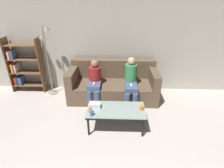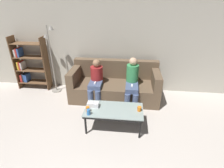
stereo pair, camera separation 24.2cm
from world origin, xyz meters
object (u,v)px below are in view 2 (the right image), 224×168
Objects in this scene: coffee_table at (114,111)px; cup_near_left at (88,112)px; cup_near_right at (88,109)px; standing_lamp at (51,53)px; cup_far_center at (139,109)px; bookshelf at (28,64)px; tissue_box at (93,105)px; seated_person_left_end at (96,80)px; couch at (115,85)px; seated_person_mid_left at (132,81)px.

coffee_table is 0.51m from cup_near_left.
standing_lamp is (-1.27, 1.51, 0.61)m from cup_near_right.
cup_far_center is (0.97, 0.13, -0.01)m from cup_near_right.
tissue_box is at bearing -34.73° from bookshelf.
coffee_table is 0.63× the size of standing_lamp.
standing_lamp reaches higher than coffee_table.
cup_near_right reaches higher than coffee_table.
cup_near_left is 0.06× the size of standing_lamp.
coffee_table is 10.26× the size of cup_near_right.
cup_near_left is at bearing -97.09° from tissue_box.
cup_far_center is 0.08× the size of seated_person_left_end.
cup_far_center is 1.42m from seated_person_left_end.
bookshelf is at bearing 173.05° from couch.
cup_near_right is at bearing -105.75° from couch.
coffee_table is at bearing 26.21° from cup_near_left.
cup_near_right is at bearing -126.65° from seated_person_mid_left.
couch is at bearing 28.34° from seated_person_left_end.
cup_near_left is at bearing -153.79° from coffee_table.
cup_near_left is 0.51× the size of tissue_box.
seated_person_mid_left is at bearing 70.78° from coffee_table.
tissue_box is 0.15× the size of bookshelf.
couch is 19.75× the size of cup_near_left.
cup_near_left is 0.10× the size of seated_person_mid_left.
seated_person_left_end is (-0.09, 1.21, 0.07)m from cup_near_left.
cup_near_right is 2.07m from standing_lamp.
bookshelf is 1.31× the size of seated_person_mid_left.
seated_person_left_end is 0.93× the size of seated_person_mid_left.
couch is 1.23m from coffee_table.
cup_far_center is at bearing -81.31° from seated_person_mid_left.
cup_near_left is at bearing -166.63° from cup_far_center.
standing_lamp reaches higher than seated_person_left_end.
cup_near_right is 0.10× the size of seated_person_mid_left.
bookshelf is at bearing 165.15° from seated_person_left_end.
coffee_table is at bearing -6.00° from tissue_box.
seated_person_left_end is at bearing -17.88° from standing_lamp.
bookshelf is 0.90m from standing_lamp.
cup_far_center is (0.93, 0.22, -0.01)m from cup_near_left.
bookshelf is at bearing 153.37° from cup_far_center.
bookshelf is 2.94m from seated_person_mid_left.
tissue_box is 0.21× the size of seated_person_left_end.
seated_person_mid_left is (0.82, 1.10, 0.10)m from cup_near_right.
cup_far_center is 0.99m from seated_person_mid_left.
couch is 1.49× the size of bookshelf.
cup_near_left is 1.02× the size of cup_near_right.
seated_person_mid_left is (2.09, -0.41, -0.51)m from standing_lamp.
cup_far_center is at bearing -64.46° from couch.
seated_person_mid_left is (0.34, 0.97, 0.20)m from coffee_table.
standing_lamp is (-1.75, 1.38, 0.71)m from coffee_table.
seated_person_left_end is at bearing 92.79° from cup_near_right.
couch is 0.54m from seated_person_left_end.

